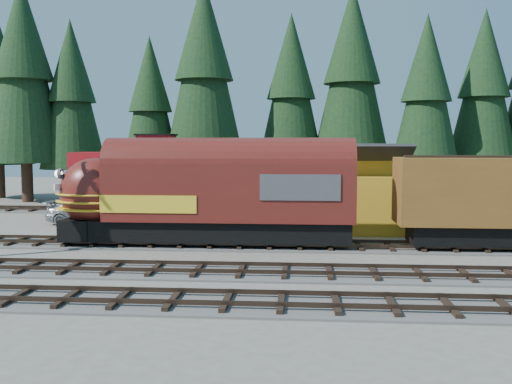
# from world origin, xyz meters

# --- Properties ---
(ground) EXTENTS (120.00, 120.00, 0.00)m
(ground) POSITION_xyz_m (0.00, 0.00, 0.00)
(ground) COLOR #6B665B
(ground) RESTS_ON ground
(track_siding) EXTENTS (68.00, 3.20, 0.33)m
(track_siding) POSITION_xyz_m (10.00, 4.00, 0.06)
(track_siding) COLOR #4C4947
(track_siding) RESTS_ON ground
(track_spur) EXTENTS (32.00, 3.20, 0.33)m
(track_spur) POSITION_xyz_m (-10.00, 18.00, 0.06)
(track_spur) COLOR #4C4947
(track_spur) RESTS_ON ground
(depot) EXTENTS (12.80, 7.00, 5.30)m
(depot) POSITION_xyz_m (-0.00, 10.50, 2.96)
(depot) COLOR gold
(depot) RESTS_ON ground
(conifer_backdrop) EXTENTS (78.47, 23.04, 17.45)m
(conifer_backdrop) POSITION_xyz_m (4.71, 25.07, 10.57)
(conifer_backdrop) COLOR black
(conifer_backdrop) RESTS_ON ground
(locomotive) EXTENTS (15.54, 3.09, 4.23)m
(locomotive) POSITION_xyz_m (-5.22, 4.00, 2.48)
(locomotive) COLOR black
(locomotive) RESTS_ON ground
(caboose) EXTENTS (10.68, 3.10, 5.55)m
(caboose) POSITION_xyz_m (-11.98, 18.00, 2.73)
(caboose) COLOR black
(caboose) RESTS_ON ground
(pickup_truck_a) EXTENTS (7.74, 5.22, 1.97)m
(pickup_truck_a) POSITION_xyz_m (-7.62, 8.57, 0.99)
(pickup_truck_a) COLOR black
(pickup_truck_a) RESTS_ON ground
(pickup_truck_b) EXTENTS (5.48, 2.26, 1.58)m
(pickup_truck_b) POSITION_xyz_m (-13.78, 11.18, 0.79)
(pickup_truck_b) COLOR #9C9FA4
(pickup_truck_b) RESTS_ON ground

